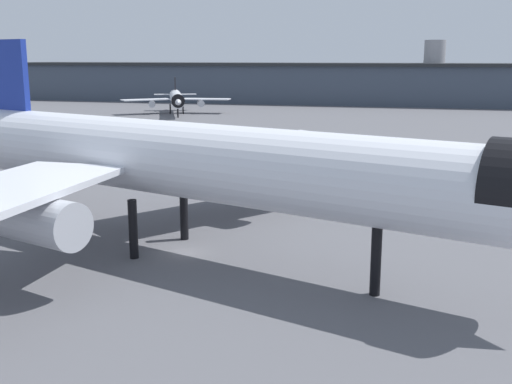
{
  "coord_description": "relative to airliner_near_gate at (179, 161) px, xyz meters",
  "views": [
    {
      "loc": [
        23.73,
        -53.25,
        18.67
      ],
      "look_at": [
        8.0,
        -2.47,
        7.08
      ],
      "focal_mm": 43.74,
      "sensor_mm": 36.0,
      "label": 1
    }
  ],
  "objects": [
    {
      "name": "ground",
      "position": [
        0.29,
        0.09,
        -9.04
      ],
      "size": [
        900.0,
        900.0,
        0.0
      ],
      "primitive_type": "plane",
      "color": "#56565B"
    },
    {
      "name": "airliner_far_taxiway",
      "position": [
        -61.8,
        135.81,
        -3.92
      ],
      "size": [
        33.72,
        37.65,
        11.64
      ],
      "rotation": [
        0.0,
        0.0,
        5.16
      ],
      "color": "silver",
      "rests_on": "ground"
    },
    {
      "name": "baggage_tug_wing",
      "position": [
        -17.04,
        37.92,
        -8.07
      ],
      "size": [
        3.4,
        2.3,
        1.85
      ],
      "rotation": [
        0.0,
        0.0,
        3.29
      ],
      "color": "black",
      "rests_on": "ground"
    },
    {
      "name": "airliner_near_gate",
      "position": [
        0.0,
        0.0,
        0.0
      ],
      "size": [
        68.97,
        61.46,
        20.52
      ],
      "rotation": [
        0.0,
        0.0,
        -0.28
      ],
      "color": "silver",
      "rests_on": "ground"
    },
    {
      "name": "baggage_cart_trailing",
      "position": [
        19.84,
        35.98,
        -8.07
      ],
      "size": [
        2.7,
        2.37,
        1.82
      ],
      "rotation": [
        0.0,
        0.0,
        0.25
      ],
      "color": "black",
      "rests_on": "ground"
    },
    {
      "name": "terminal_building",
      "position": [
        -46.14,
        195.55,
        -0.85
      ],
      "size": [
        216.32,
        33.15,
        24.73
      ],
      "rotation": [
        0.0,
        0.0,
        0.04
      ],
      "color": "#3D4756",
      "rests_on": "ground"
    },
    {
      "name": "service_truck_front",
      "position": [
        -29.37,
        27.75,
        -7.45
      ],
      "size": [
        3.73,
        5.91,
        3.0
      ],
      "rotation": [
        0.0,
        0.0,
        4.98
      ],
      "color": "black",
      "rests_on": "ground"
    }
  ]
}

